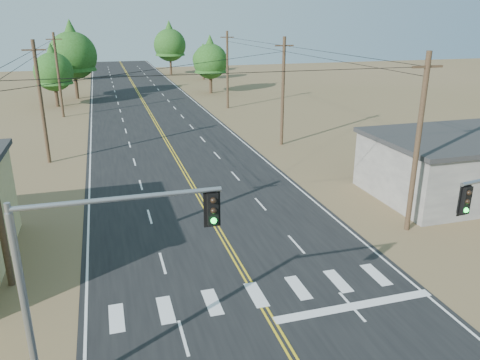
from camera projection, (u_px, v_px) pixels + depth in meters
name	position (u px, v px, depth m)	size (l,w,h in m)	color
road	(177.00, 159.00, 40.56)	(15.00, 200.00, 0.02)	black
utility_pole_left_mid	(41.00, 102.00, 37.89)	(1.80, 0.30, 10.00)	#4C3826
utility_pole_left_far	(58.00, 75.00, 56.01)	(1.80, 0.30, 10.00)	#4C3826
utility_pole_right_near	(418.00, 144.00, 25.39)	(1.80, 0.30, 10.00)	#4C3826
utility_pole_right_mid	(283.00, 91.00, 43.50)	(1.80, 0.30, 10.00)	#4C3826
utility_pole_right_far	(227.00, 70.00, 61.62)	(1.80, 0.30, 10.00)	#4C3826
signal_mast_left	(84.00, 267.00, 13.66)	(6.01, 0.43, 6.90)	gray
tree_left_near	(53.00, 68.00, 62.69)	(5.12, 5.12, 8.53)	#3F2D1E
tree_left_mid	(72.00, 51.00, 68.51)	(6.89, 6.89, 11.49)	#3F2D1E
tree_left_far	(67.00, 55.00, 89.07)	(4.70, 4.70, 7.83)	#3F2D1E
tree_right_near	(210.00, 58.00, 74.10)	(5.49, 5.49, 9.14)	#3F2D1E
tree_right_mid	(203.00, 57.00, 91.30)	(4.20, 4.20, 7.00)	#3F2D1E
tree_right_far	(170.00, 42.00, 98.05)	(6.69, 6.69, 11.14)	#3F2D1E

